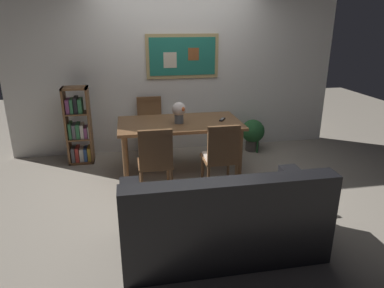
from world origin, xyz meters
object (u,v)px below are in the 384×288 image
potted_ivy (253,133)px  bookshelf (79,129)px  dining_chair_near_right (221,154)px  flower_vase (179,111)px  leather_couch (222,221)px  tv_remote (222,119)px  dining_table (180,128)px  dining_chair_far_left (150,121)px  dining_chair_near_left (155,158)px

potted_ivy → bookshelf: bearing=-180.0°
dining_chair_near_right → flower_vase: 0.92m
leather_couch → tv_remote: size_ratio=11.58×
leather_couch → potted_ivy: bearing=64.3°
dining_table → leather_couch: bearing=-87.2°
bookshelf → potted_ivy: bearing=0.0°
dining_chair_far_left → dining_table: bearing=-65.0°
potted_ivy → tv_remote: tv_remote is taller
dining_chair_near_left → dining_chair_near_right: bearing=0.7°
dining_chair_near_right → tv_remote: dining_chair_near_right is taller
tv_remote → bookshelf: bearing=162.8°
dining_chair_far_left → dining_chair_near_right: same height
dining_chair_near_right → dining_chair_near_left: bearing=-179.3°
leather_couch → bookshelf: 2.93m
dining_table → potted_ivy: dining_table is taller
dining_chair_near_right → leather_couch: bearing=-104.5°
dining_chair_near_left → potted_ivy: (1.71, 1.42, -0.24)m
dining_chair_near_left → flower_vase: 0.93m
dining_chair_near_right → leather_couch: size_ratio=0.51×
flower_vase → tv_remote: size_ratio=1.84×
dining_chair_far_left → flower_vase: (0.34, -0.81, 0.35)m
dining_table → bookshelf: size_ratio=1.46×
dining_chair_far_left → bookshelf: (-1.06, -0.16, -0.01)m
bookshelf → leather_couch: bearing=-58.9°
dining_table → dining_chair_near_right: size_ratio=1.84×
dining_table → dining_chair_near_right: (0.38, -0.80, -0.10)m
bookshelf → flower_vase: size_ratio=4.00×
dining_chair_near_right → tv_remote: (0.22, 0.78, 0.20)m
dining_chair_far_left → tv_remote: bearing=-39.4°
dining_chair_far_left → dining_chair_near_right: size_ratio=1.00×
dining_chair_near_right → dining_chair_near_left: size_ratio=1.00×
tv_remote → leather_couch: bearing=-105.1°
dining_chair_far_left → leather_couch: bearing=-80.5°
dining_chair_far_left → flower_vase: bearing=-67.1°
dining_chair_near_right → potted_ivy: dining_chair_near_right is taller
dining_table → tv_remote: size_ratio=10.76×
potted_ivy → flower_vase: flower_vase is taller
dining_table → flower_vase: bearing=-106.5°
dining_table → leather_couch: leather_couch is taller
potted_ivy → dining_table: bearing=-155.0°
leather_couch → dining_chair_far_left: bearing=99.5°
dining_chair_near_left → tv_remote: (1.01, 0.79, 0.20)m
dining_table → tv_remote: 0.61m
dining_table → dining_chair_far_left: dining_chair_far_left is taller
dining_table → flower_vase: flower_vase is taller
dining_chair_near_right → dining_chair_near_left: same height
leather_couch → tv_remote: 1.99m
dining_table → potted_ivy: 1.47m
dining_table → dining_chair_near_right: 0.89m
dining_table → dining_chair_far_left: (-0.36, 0.76, -0.10)m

